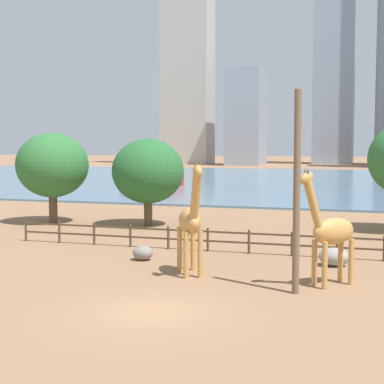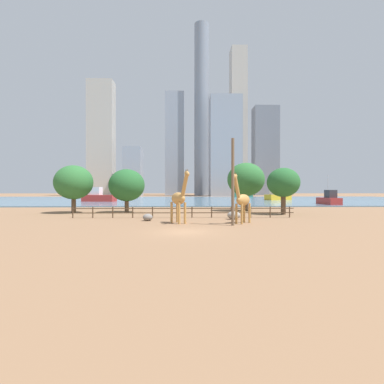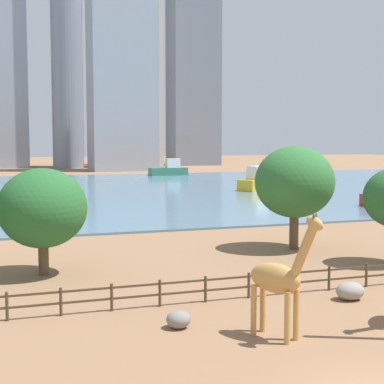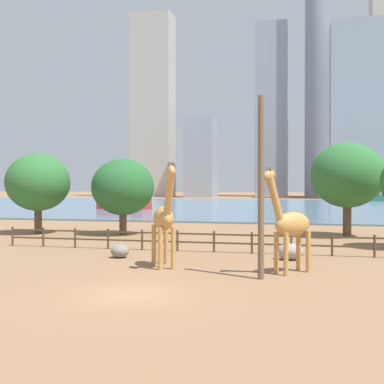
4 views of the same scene
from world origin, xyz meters
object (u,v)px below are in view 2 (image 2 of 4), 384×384
(tree_left_small, at_px, (127,185))
(boat_barge, at_px, (277,196))
(boulder_by_pole, at_px, (234,215))
(boat_tug, at_px, (329,199))
(utility_pole, at_px, (233,182))
(tree_center_broad, at_px, (74,182))
(giraffe_companion, at_px, (242,200))
(tree_right_tall, at_px, (283,183))
(giraffe_tall, at_px, (179,198))
(boat_ferry, at_px, (243,194))
(boulder_near_fence, at_px, (148,217))
(tree_left_large, at_px, (246,180))
(boat_sailboat, at_px, (98,197))

(tree_left_small, distance_m, boat_barge, 61.33)
(boulder_by_pole, height_order, boat_tug, boat_tug)
(utility_pole, relative_size, tree_center_broad, 1.18)
(giraffe_companion, relative_size, tree_right_tall, 0.80)
(tree_right_tall, xyz_separation_m, boat_barge, (15.75, 52.73, -2.77))
(tree_right_tall, bearing_deg, boat_barge, 73.37)
(tree_center_broad, xyz_separation_m, boat_tug, (47.39, 21.35, -3.10))
(tree_left_small, bearing_deg, utility_pole, -51.87)
(giraffe_companion, height_order, tree_right_tall, tree_right_tall)
(tree_right_tall, xyz_separation_m, boat_tug, (18.34, 24.79, -3.00))
(giraffe_tall, relative_size, boulder_by_pole, 3.59)
(utility_pole, bearing_deg, tree_left_small, 128.13)
(boat_tug, bearing_deg, boat_ferry, 4.32)
(boulder_near_fence, distance_m, boat_barge, 68.88)
(giraffe_companion, bearing_deg, tree_center_broad, -82.09)
(tree_left_large, relative_size, tree_center_broad, 1.11)
(boulder_by_pole, bearing_deg, giraffe_companion, -88.34)
(tree_center_broad, bearing_deg, boat_tug, 24.26)
(boulder_near_fence, relative_size, boat_ferry, 0.12)
(boat_ferry, bearing_deg, tree_center_broad, 64.53)
(giraffe_tall, distance_m, tree_right_tall, 17.30)
(giraffe_companion, bearing_deg, utility_pole, 5.69)
(boulder_near_fence, xyz_separation_m, tree_right_tall, (17.13, 7.78, 3.88))
(tree_left_large, xyz_separation_m, boat_ferry, (17.20, 88.60, -3.44))
(boulder_near_fence, xyz_separation_m, boat_barge, (32.88, 60.52, 1.12))
(tree_center_broad, bearing_deg, utility_pole, -37.67)
(giraffe_tall, height_order, boat_sailboat, giraffe_tall)
(giraffe_tall, bearing_deg, boulder_near_fence, -156.25)
(boat_ferry, bearing_deg, giraffe_tall, 74.91)
(boat_barge, bearing_deg, boat_tug, -111.87)
(tree_left_large, bearing_deg, utility_pole, -105.12)
(boat_tug, bearing_deg, tree_left_small, 117.71)
(utility_pole, xyz_separation_m, tree_left_small, (-12.89, 16.42, -0.05))
(boulder_near_fence, height_order, tree_left_large, tree_left_large)
(boulder_by_pole, bearing_deg, boat_sailboat, 120.88)
(boulder_near_fence, relative_size, boat_sailboat, 0.11)
(boulder_near_fence, xyz_separation_m, boat_ferry, (30.70, 103.20, 1.09))
(tree_center_broad, relative_size, boat_barge, 0.75)
(tree_left_large, bearing_deg, boat_tug, 39.29)
(utility_pole, bearing_deg, giraffe_tall, 159.38)
(utility_pole, xyz_separation_m, boat_sailboat, (-27.79, 54.15, -2.50))
(boulder_near_fence, bearing_deg, boat_tug, 42.56)
(boat_ferry, distance_m, boat_tug, 70.79)
(tree_center_broad, bearing_deg, boulder_by_pole, -24.61)
(boulder_near_fence, height_order, boat_tug, boat_tug)
(tree_left_large, distance_m, boat_sailboat, 48.26)
(giraffe_companion, relative_size, boulder_by_pole, 3.40)
(boulder_by_pole, distance_m, boat_tug, 40.59)
(boulder_by_pole, xyz_separation_m, tree_left_large, (4.07, 13.16, 4.46))
(boat_tug, bearing_deg, giraffe_companion, 144.19)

